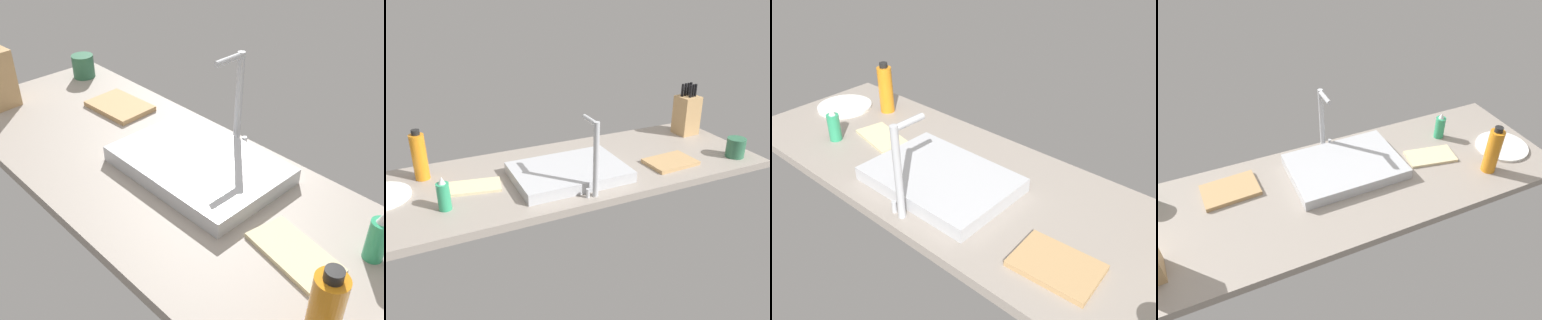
% 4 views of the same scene
% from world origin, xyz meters
% --- Properties ---
extents(countertop_slab, '(1.91, 0.67, 0.04)m').
position_xyz_m(countertop_slab, '(0.00, 0.00, 0.02)').
color(countertop_slab, gray).
rests_on(countertop_slab, ground).
extents(sink_basin, '(0.49, 0.34, 0.05)m').
position_xyz_m(sink_basin, '(0.01, 0.08, 0.06)').
color(sink_basin, '#B7BABF').
rests_on(sink_basin, countertop_slab).
extents(faucet, '(0.06, 0.12, 0.32)m').
position_xyz_m(faucet, '(-0.01, 0.27, 0.22)').
color(faucet, '#B7BABF').
rests_on(faucet, countertop_slab).
extents(cutting_board, '(0.24, 0.18, 0.02)m').
position_xyz_m(cutting_board, '(-0.49, 0.15, 0.04)').
color(cutting_board, tan).
rests_on(cutting_board, countertop_slab).
extents(soap_bottle, '(0.05, 0.05, 0.14)m').
position_xyz_m(soap_bottle, '(0.56, 0.13, 0.10)').
color(soap_bottle, '#2D9966').
rests_on(soap_bottle, countertop_slab).
extents(water_bottle, '(0.06, 0.06, 0.23)m').
position_xyz_m(water_bottle, '(0.61, -0.18, 0.14)').
color(water_bottle, orange).
rests_on(water_bottle, countertop_slab).
extents(dinner_plate, '(0.25, 0.25, 0.01)m').
position_xyz_m(dinner_plate, '(0.79, -0.07, 0.04)').
color(dinner_plate, white).
rests_on(dinner_plate, countertop_slab).
extents(dish_towel, '(0.25, 0.16, 0.01)m').
position_xyz_m(dish_towel, '(0.42, 0.01, 0.04)').
color(dish_towel, beige).
rests_on(dish_towel, countertop_slab).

